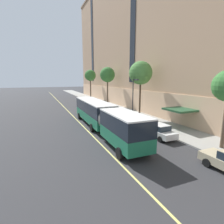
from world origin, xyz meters
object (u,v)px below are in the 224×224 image
object	(u,v)px
street_tree_mid_block	(141,73)
fire_hydrant	(106,106)
street_tree_far_downtown	(90,76)
parked_car_white_2	(159,131)
parked_car_white_3	(85,100)
street_lamp	(134,94)
city_bus	(102,115)
parked_car_champagne_1	(118,113)
parked_car_white_4	(95,104)
street_tree_far_uptown	(107,75)

from	to	relation	value
street_tree_mid_block	fire_hydrant	xyz separation A→B (m)	(-1.66, 11.59, -6.92)
street_tree_far_downtown	parked_car_white_2	bearing A→B (deg)	-94.99
parked_car_white_2	fire_hydrant	xyz separation A→B (m)	(1.69, 21.02, -0.29)
parked_car_white_3	street_lamp	distance (m)	24.05
city_bus	parked_car_champagne_1	distance (m)	8.03
parked_car_champagne_1	fire_hydrant	xyz separation A→B (m)	(1.62, 10.04, -0.29)
street_tree_mid_block	parked_car_champagne_1	bearing A→B (deg)	154.71
fire_hydrant	street_tree_mid_block	bearing A→B (deg)	-81.85
parked_car_white_2	fire_hydrant	world-z (taller)	parked_car_white_2
parked_car_white_3	street_tree_far_downtown	size ratio (longest dim) A/B	0.49
parked_car_champagne_1	street_lamp	xyz separation A→B (m)	(1.72, -2.16, 3.33)
parked_car_white_2	street_lamp	size ratio (longest dim) A/B	0.70
fire_hydrant	street_tree_far_downtown	bearing A→B (deg)	84.55
parked_car_white_2	parked_car_white_4	size ratio (longest dim) A/B	0.99
city_bus	fire_hydrant	size ratio (longest dim) A/B	26.53
parked_car_champagne_1	fire_hydrant	bearing A→B (deg)	80.81
parked_car_white_2	street_tree_mid_block	xyz separation A→B (m)	(3.36, 9.43, 6.63)
parked_car_champagne_1	street_tree_far_uptown	world-z (taller)	street_tree_far_uptown
parked_car_champagne_1	parked_car_white_4	xyz separation A→B (m)	(0.07, 12.60, 0.00)
parked_car_white_4	fire_hydrant	bearing A→B (deg)	-58.74
street_tree_mid_block	street_lamp	size ratio (longest dim) A/B	1.44
parked_car_white_2	parked_car_white_4	distance (m)	23.59
street_tree_mid_block	fire_hydrant	distance (m)	13.61
street_tree_mid_block	street_tree_far_uptown	xyz separation A→B (m)	(0.00, 14.50, 0.01)
parked_car_white_2	street_tree_mid_block	size ratio (longest dim) A/B	0.49
parked_car_white_3	street_tree_far_downtown	distance (m)	9.51
parked_car_white_3	fire_hydrant	world-z (taller)	parked_car_white_3
city_bus	street_tree_far_uptown	xyz separation A→B (m)	(8.37, 19.04, 5.41)
parked_car_white_4	street_tree_far_downtown	size ratio (longest dim) A/B	0.49
parked_car_white_4	fire_hydrant	world-z (taller)	parked_car_white_4
parked_car_white_4	street_lamp	xyz separation A→B (m)	(1.66, -14.77, 3.33)
street_tree_far_downtown	street_lamp	xyz separation A→B (m)	(-1.56, -29.62, -3.37)
parked_car_champagne_1	street_tree_far_uptown	bearing A→B (deg)	75.76
street_lamp	city_bus	bearing A→B (deg)	-150.06
parked_car_white_2	street_tree_far_uptown	xyz separation A→B (m)	(3.36, 23.93, 6.65)
city_bus	parked_car_white_4	world-z (taller)	city_bus
parked_car_champagne_1	parked_car_white_3	bearing A→B (deg)	90.19
parked_car_white_2	parked_car_white_3	world-z (taller)	same
street_tree_mid_block	street_lamp	distance (m)	3.71
parked_car_white_2	street_tree_far_downtown	distance (m)	39.16
street_tree_far_uptown	parked_car_white_3	bearing A→B (deg)	111.24
street_tree_far_downtown	street_lamp	world-z (taller)	street_tree_far_downtown
city_bus	parked_car_white_3	world-z (taller)	city_bus
parked_car_white_3	parked_car_white_4	world-z (taller)	same
parked_car_white_2	parked_car_white_4	xyz separation A→B (m)	(0.14, 23.59, 0.00)
parked_car_champagne_1	parked_car_white_2	bearing A→B (deg)	-90.36
city_bus	parked_car_white_3	distance (m)	28.15
city_bus	parked_car_white_2	distance (m)	7.12
street_tree_far_uptown	street_lamp	size ratio (longest dim) A/B	1.42
parked_car_champagne_1	fire_hydrant	world-z (taller)	parked_car_champagne_1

